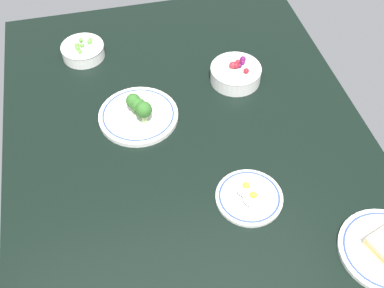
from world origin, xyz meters
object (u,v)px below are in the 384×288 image
plate_eggs (249,196)px  plate_broccoli (139,113)px  bowl_peas (83,50)px  bowl_berries (236,73)px

plate_eggs → plate_broccoli: size_ratio=0.74×
plate_broccoli → bowl_peas: plate_broccoli is taller
plate_eggs → plate_broccoli: plate_broccoli is taller
bowl_peas → bowl_berries: size_ratio=0.88×
plate_broccoli → plate_eggs: bearing=-146.6°
plate_broccoli → bowl_berries: bearing=-73.7°
plate_broccoli → bowl_berries: (9.32, -31.78, 0.84)cm
plate_eggs → bowl_berries: size_ratio=1.08×
plate_eggs → bowl_peas: size_ratio=1.23×
bowl_peas → plate_eggs: bearing=-151.7°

